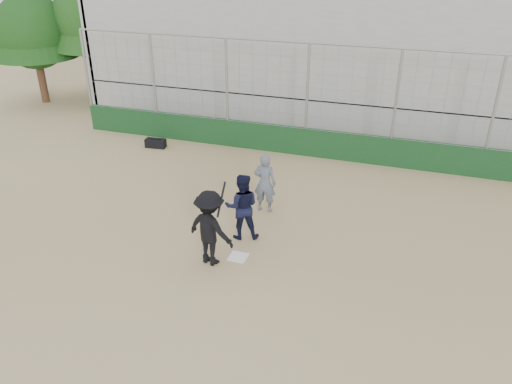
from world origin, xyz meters
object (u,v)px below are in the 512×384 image
(batter_at_plate, at_px, (210,228))
(umpire, at_px, (265,186))
(catcher_crouched, at_px, (242,217))
(equipment_bag, at_px, (156,143))

(batter_at_plate, relative_size, umpire, 1.29)
(catcher_crouched, bearing_deg, umpire, 86.17)
(batter_at_plate, bearing_deg, equipment_bag, 128.39)
(catcher_crouched, height_order, umpire, umpire)
(batter_at_plate, distance_m, equipment_bag, 8.06)
(catcher_crouched, distance_m, equipment_bag, 7.31)
(umpire, height_order, equipment_bag, umpire)
(umpire, bearing_deg, equipment_bag, -33.47)
(batter_at_plate, relative_size, catcher_crouched, 1.67)
(batter_at_plate, distance_m, umpire, 2.93)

